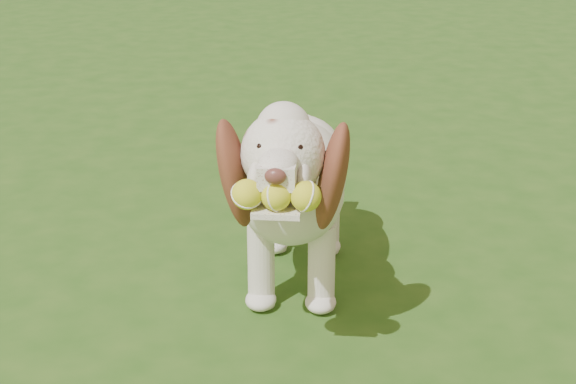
{
  "coord_description": "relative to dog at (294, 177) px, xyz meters",
  "views": [
    {
      "loc": [
        -0.06,
        -3.65,
        1.66
      ],
      "look_at": [
        0.05,
        -0.8,
        0.53
      ],
      "focal_mm": 55.0,
      "sensor_mm": 36.0,
      "label": 1
    }
  ],
  "objects": [
    {
      "name": "ground",
      "position": [
        -0.09,
        0.53,
        -0.48
      ],
      "size": [
        80.0,
        80.0,
        0.0
      ],
      "primitive_type": "plane",
      "color": "#244C15",
      "rests_on": "ground"
    },
    {
      "name": "dog",
      "position": [
        0.0,
        0.0,
        0.0
      ],
      "size": [
        0.57,
        1.38,
        0.9
      ],
      "rotation": [
        0.0,
        0.0,
        -0.13
      ],
      "color": "silver",
      "rests_on": "ground"
    }
  ]
}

